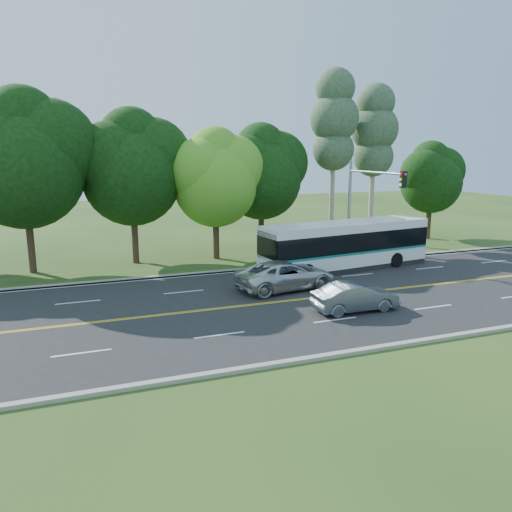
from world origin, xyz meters
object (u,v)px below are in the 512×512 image
object	(u,v)px
sedan	(355,297)
suv	(285,275)
traffic_signal	(365,197)
transit_bus	(345,246)

from	to	relation	value
sedan	suv	bearing A→B (deg)	19.21
traffic_signal	transit_bus	size ratio (longest dim) A/B	0.58
traffic_signal	suv	bearing A→B (deg)	-155.13
transit_bus	sedan	world-z (taller)	transit_bus
traffic_signal	sedan	bearing A→B (deg)	-124.06
traffic_signal	sedan	xyz separation A→B (m)	(-5.44, -8.06, -3.96)
transit_bus	suv	bearing A→B (deg)	-158.93
sedan	traffic_signal	bearing A→B (deg)	-32.83
traffic_signal	sedan	size ratio (longest dim) A/B	1.66
transit_bus	suv	world-z (taller)	transit_bus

